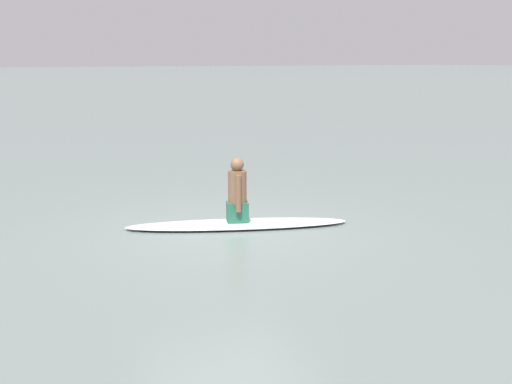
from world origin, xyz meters
TOP-DOWN VIEW (x-y plane):
  - ground_plane at (0.00, 0.00)m, footprint 400.00×400.00m
  - surfboard at (-0.24, -0.15)m, footprint 3.39×1.87m
  - person_paddler at (-0.24, -0.15)m, footprint 0.40×0.42m

SIDE VIEW (x-z plane):
  - ground_plane at x=0.00m, z-range 0.00..0.00m
  - surfboard at x=-0.24m, z-range 0.00..0.09m
  - person_paddler at x=-0.24m, z-range 0.04..1.01m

